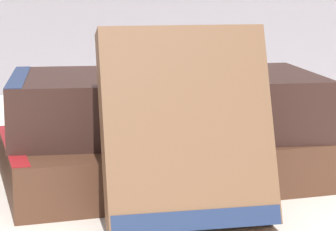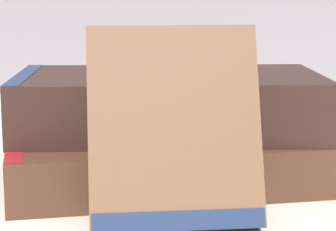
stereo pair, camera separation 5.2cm
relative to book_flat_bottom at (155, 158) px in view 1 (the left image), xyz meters
The scene contains 6 objects.
ground_plane 0.03m from the book_flat_bottom, behind, with size 3.00×3.00×0.00m, color silver.
book_flat_bottom is the anchor object (origin of this frame).
book_flat_top 0.04m from the book_flat_bottom, 64.72° to the left, with size 0.24×0.14×0.05m.
book_leaning_front 0.11m from the book_flat_bottom, 89.15° to the right, with size 0.11×0.06×0.13m.
pocket_watch 0.08m from the book_flat_bottom, ahead, with size 0.05×0.06×0.01m.
reading_glasses 0.13m from the book_flat_bottom, 122.35° to the left, with size 0.10×0.06×0.00m.
Camera 1 is at (-0.08, -0.51, 0.15)m, focal length 75.00 mm.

